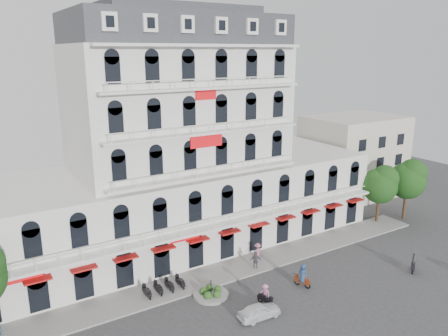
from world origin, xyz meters
The scene contains 14 objects.
ground centered at (0.00, 0.00, 0.00)m, with size 120.00×120.00×0.00m, color #38383A.
sidewalk centered at (0.00, 9.00, 0.08)m, with size 53.00×4.00×0.16m, color gray.
main_building centered at (0.00, 18.00, 9.96)m, with size 45.00×15.00×25.80m.
flank_building_east centered at (30.00, 20.00, 6.00)m, with size 14.00×10.00×12.00m, color beige.
traffic_island centered at (-3.00, 6.00, 0.26)m, with size 3.20×3.20×1.60m.
parked_scooter_row centered at (-6.35, 8.80, 0.00)m, with size 4.40×1.80×1.10m, color black, non-canonical shape.
tree_east_inner centered at (24.05, 9.98, 5.21)m, with size 4.40×4.37×7.57m.
tree_east_outer centered at (28.05, 8.98, 5.55)m, with size 4.65×4.65×8.05m.
parked_car centered at (-1.28, 1.03, 0.63)m, with size 1.50×3.72×1.27m, color white.
rider_east centered at (5.09, 2.92, 1.17)m, with size 0.87×1.63×2.31m.
rider_northeast centered at (16.44, -0.69, 1.04)m, with size 1.48×1.12×2.13m.
rider_center centered at (0.28, 2.32, 1.03)m, with size 0.76×1.69×1.99m.
pedestrian_mid centered at (3.32, 7.94, 0.95)m, with size 1.12×0.47×1.91m, color #504F56.
pedestrian_right centered at (4.69, 9.50, 0.95)m, with size 1.23×0.71×1.90m, color #B96181.
Camera 1 is at (-20.39, -24.36, 21.34)m, focal length 35.00 mm.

